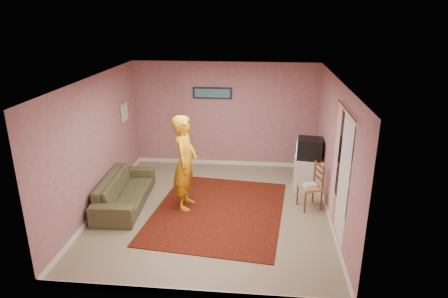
# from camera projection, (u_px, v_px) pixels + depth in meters

# --- Properties ---
(ground) EXTENTS (5.00, 5.00, 0.00)m
(ground) POSITION_uv_depth(u_px,v_px,m) (213.00, 210.00, 7.90)
(ground) COLOR gray
(ground) RESTS_ON ground
(wall_back) EXTENTS (4.50, 0.02, 2.60)m
(wall_back) POSITION_uv_depth(u_px,v_px,m) (225.00, 115.00, 9.82)
(wall_back) COLOR tan
(wall_back) RESTS_ON ground
(wall_front) EXTENTS (4.50, 0.02, 2.60)m
(wall_front) POSITION_uv_depth(u_px,v_px,m) (187.00, 213.00, 5.12)
(wall_front) COLOR tan
(wall_front) RESTS_ON ground
(wall_left) EXTENTS (0.02, 5.00, 2.60)m
(wall_left) POSITION_uv_depth(u_px,v_px,m) (96.00, 145.00, 7.68)
(wall_left) COLOR tan
(wall_left) RESTS_ON ground
(wall_right) EXTENTS (0.02, 5.00, 2.60)m
(wall_right) POSITION_uv_depth(u_px,v_px,m) (334.00, 153.00, 7.26)
(wall_right) COLOR tan
(wall_right) RESTS_ON ground
(ceiling) EXTENTS (4.50, 5.00, 0.02)m
(ceiling) POSITION_uv_depth(u_px,v_px,m) (211.00, 79.00, 7.04)
(ceiling) COLOR silver
(ceiling) RESTS_ON wall_back
(baseboard_back) EXTENTS (4.50, 0.02, 0.10)m
(baseboard_back) POSITION_uv_depth(u_px,v_px,m) (225.00, 162.00, 10.22)
(baseboard_back) COLOR silver
(baseboard_back) RESTS_ON ground
(baseboard_front) EXTENTS (4.50, 0.02, 0.10)m
(baseboard_front) POSITION_uv_depth(u_px,v_px,m) (190.00, 292.00, 5.55)
(baseboard_front) COLOR silver
(baseboard_front) RESTS_ON ground
(baseboard_left) EXTENTS (0.02, 5.00, 0.10)m
(baseboard_left) POSITION_uv_depth(u_px,v_px,m) (103.00, 203.00, 8.10)
(baseboard_left) COLOR silver
(baseboard_left) RESTS_ON ground
(baseboard_right) EXTENTS (0.02, 5.00, 0.10)m
(baseboard_right) POSITION_uv_depth(u_px,v_px,m) (328.00, 214.00, 7.68)
(baseboard_right) COLOR silver
(baseboard_right) RESTS_ON ground
(window) EXTENTS (0.01, 1.10, 1.50)m
(window) POSITION_uv_depth(u_px,v_px,m) (344.00, 163.00, 6.37)
(window) COLOR black
(window) RESTS_ON wall_right
(curtain_sheer) EXTENTS (0.01, 0.75, 2.10)m
(curtain_sheer) POSITION_uv_depth(u_px,v_px,m) (344.00, 178.00, 6.29)
(curtain_sheer) COLOR white
(curtain_sheer) RESTS_ON wall_right
(curtain_floral) EXTENTS (0.01, 0.35, 2.10)m
(curtain_floral) POSITION_uv_depth(u_px,v_px,m) (335.00, 162.00, 6.95)
(curtain_floral) COLOR white
(curtain_floral) RESTS_ON wall_right
(curtain_rod) EXTENTS (0.02, 1.40, 0.02)m
(curtain_rod) POSITION_uv_depth(u_px,v_px,m) (347.00, 110.00, 6.08)
(curtain_rod) COLOR #5C2E1B
(curtain_rod) RESTS_ON wall_right
(picture_back) EXTENTS (0.95, 0.04, 0.28)m
(picture_back) POSITION_uv_depth(u_px,v_px,m) (212.00, 93.00, 9.63)
(picture_back) COLOR #131635
(picture_back) RESTS_ON wall_back
(picture_left) EXTENTS (0.04, 0.38, 0.42)m
(picture_left) POSITION_uv_depth(u_px,v_px,m) (124.00, 112.00, 9.09)
(picture_left) COLOR beige
(picture_left) RESTS_ON wall_left
(area_rug) EXTENTS (2.77, 3.31, 0.02)m
(area_rug) POSITION_uv_depth(u_px,v_px,m) (218.00, 211.00, 7.86)
(area_rug) COLOR black
(area_rug) RESTS_ON ground
(tv_cabinet) EXTENTS (0.58, 0.52, 0.73)m
(tv_cabinet) POSITION_uv_depth(u_px,v_px,m) (308.00, 174.00, 8.72)
(tv_cabinet) COLOR silver
(tv_cabinet) RESTS_ON ground
(crt_tv) EXTENTS (0.57, 0.53, 0.44)m
(crt_tv) POSITION_uv_depth(u_px,v_px,m) (309.00, 149.00, 8.52)
(crt_tv) COLOR black
(crt_tv) RESTS_ON tv_cabinet
(chair_a) EXTENTS (0.41, 0.39, 0.48)m
(chair_a) POSITION_uv_depth(u_px,v_px,m) (307.00, 156.00, 9.25)
(chair_a) COLOR tan
(chair_a) RESTS_ON ground
(dvd_player) EXTENTS (0.42, 0.33, 0.07)m
(dvd_player) POSITION_uv_depth(u_px,v_px,m) (307.00, 159.00, 9.27)
(dvd_player) COLOR #A9AAAE
(dvd_player) RESTS_ON chair_a
(blue_throw) EXTENTS (0.42, 0.05, 0.44)m
(blue_throw) POSITION_uv_depth(u_px,v_px,m) (307.00, 147.00, 9.37)
(blue_throw) COLOR #95C2F4
(blue_throw) RESTS_ON chair_a
(chair_b) EXTENTS (0.52, 0.53, 0.51)m
(chair_b) POSITION_uv_depth(u_px,v_px,m) (310.00, 182.00, 7.83)
(chair_b) COLOR tan
(chair_b) RESTS_ON ground
(game_console) EXTENTS (0.28, 0.23, 0.05)m
(game_console) POSITION_uv_depth(u_px,v_px,m) (310.00, 185.00, 7.85)
(game_console) COLOR white
(game_console) RESTS_ON chair_b
(sofa) EXTENTS (0.92, 2.11, 0.60)m
(sofa) POSITION_uv_depth(u_px,v_px,m) (125.00, 191.00, 8.07)
(sofa) COLOR #4B4B2D
(sofa) RESTS_ON ground
(person) EXTENTS (0.49, 0.71, 1.90)m
(person) POSITION_uv_depth(u_px,v_px,m) (185.00, 163.00, 7.76)
(person) COLOR orange
(person) RESTS_ON ground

